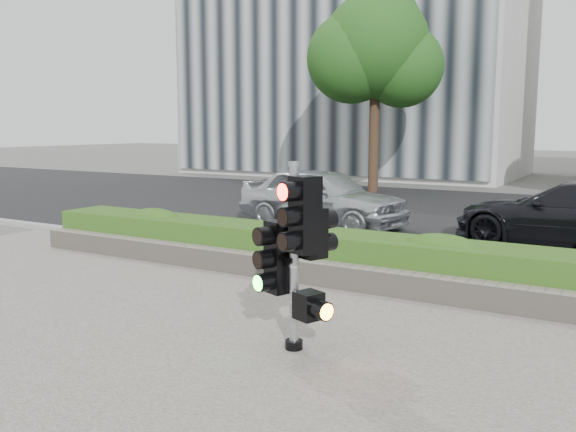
{
  "coord_description": "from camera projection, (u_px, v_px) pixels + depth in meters",
  "views": [
    {
      "loc": [
        3.95,
        -6.03,
        2.37
      ],
      "look_at": [
        0.07,
        0.6,
        1.24
      ],
      "focal_mm": 38.0,
      "sensor_mm": 36.0,
      "label": 1
    }
  ],
  "objects": [
    {
      "name": "building_left",
      "position": [
        358.0,
        23.0,
        30.51
      ],
      "size": [
        16.0,
        9.0,
        15.0
      ],
      "primitive_type": "cube",
      "color": "#B7B7B2",
      "rests_on": "ground"
    },
    {
      "name": "sidewalk",
      "position": [
        102.0,
        399.0,
        5.33
      ],
      "size": [
        16.0,
        11.0,
        0.03
      ],
      "primitive_type": "cube",
      "color": "#9E9389",
      "rests_on": "ground"
    },
    {
      "name": "road",
      "position": [
        466.0,
        217.0,
        16.0
      ],
      "size": [
        60.0,
        13.0,
        0.02
      ],
      "primitive_type": "cube",
      "color": "black",
      "rests_on": "ground"
    },
    {
      "name": "traffic_signal",
      "position": [
        298.0,
        247.0,
        6.32
      ],
      "size": [
        0.74,
        0.62,
        1.99
      ],
      "rotation": [
        0.0,
        0.0,
        -0.39
      ],
      "color": "black",
      "rests_on": "sidewalk"
    },
    {
      "name": "tree_left",
      "position": [
        376.0,
        50.0,
        21.42
      ],
      "size": [
        4.61,
        4.03,
        7.34
      ],
      "color": "black",
      "rests_on": "ground"
    },
    {
      "name": "hedge",
      "position": [
        347.0,
        255.0,
        9.59
      ],
      "size": [
        12.0,
        1.0,
        0.68
      ],
      "primitive_type": "cube",
      "color": "#5A932D",
      "rests_on": "sidewalk"
    },
    {
      "name": "car_dark",
      "position": [
        576.0,
        215.0,
        11.77
      ],
      "size": [
        4.82,
        2.52,
        1.33
      ],
      "primitive_type": "imported",
      "rotation": [
        0.0,
        0.0,
        -1.72
      ],
      "color": "black",
      "rests_on": "road"
    },
    {
      "name": "car_silver",
      "position": [
        322.0,
        197.0,
        14.42
      ],
      "size": [
        4.33,
        2.17,
        1.41
      ],
      "primitive_type": "imported",
      "rotation": [
        0.0,
        0.0,
        1.45
      ],
      "color": "silver",
      "rests_on": "road"
    },
    {
      "name": "curb",
      "position": [
        362.0,
        267.0,
        10.14
      ],
      "size": [
        60.0,
        0.25,
        0.12
      ],
      "primitive_type": "cube",
      "color": "gray",
      "rests_on": "ground"
    },
    {
      "name": "stone_wall",
      "position": [
        328.0,
        274.0,
        9.06
      ],
      "size": [
        12.0,
        0.32,
        0.34
      ],
      "primitive_type": "cube",
      "color": "gray",
      "rests_on": "sidewalk"
    },
    {
      "name": "ground",
      "position": [
        258.0,
        322.0,
        7.46
      ],
      "size": [
        120.0,
        120.0,
        0.0
      ],
      "primitive_type": "plane",
      "color": "#51514C",
      "rests_on": "ground"
    }
  ]
}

